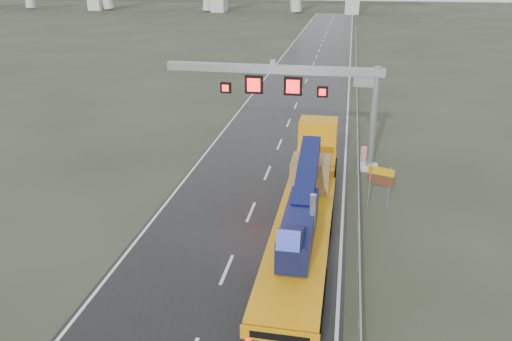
% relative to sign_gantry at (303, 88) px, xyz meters
% --- Properties ---
extents(ground, '(400.00, 400.00, 0.00)m').
position_rel_sign_gantry_xyz_m(ground, '(-2.10, -17.99, -5.61)').
color(ground, '#2A2F21').
rests_on(ground, ground).
extents(road, '(11.00, 200.00, 0.02)m').
position_rel_sign_gantry_xyz_m(road, '(-2.10, 22.01, -5.60)').
color(road, black).
rests_on(road, ground).
extents(guardrail, '(0.20, 140.00, 1.40)m').
position_rel_sign_gantry_xyz_m(guardrail, '(4.00, 12.01, -4.91)').
color(guardrail, gray).
rests_on(guardrail, ground).
extents(sign_gantry, '(14.90, 1.20, 7.42)m').
position_rel_sign_gantry_xyz_m(sign_gantry, '(0.00, 0.00, 0.00)').
color(sign_gantry, '#B0B1AC').
rests_on(sign_gantry, ground).
extents(heavy_haul_truck, '(2.97, 19.20, 4.50)m').
position_rel_sign_gantry_xyz_m(heavy_haul_truck, '(1.15, -7.85, -3.87)').
color(heavy_haul_truck, orange).
rests_on(heavy_haul_truck, ground).
extents(exit_sign_pair, '(1.51, 0.56, 2.68)m').
position_rel_sign_gantry_xyz_m(exit_sign_pair, '(5.12, -6.22, -3.74)').
color(exit_sign_pair, gray).
rests_on(exit_sign_pair, ground).
extents(striped_barrier, '(0.76, 0.55, 1.15)m').
position_rel_sign_gantry_xyz_m(striped_barrier, '(4.59, 1.42, -5.04)').
color(striped_barrier, red).
rests_on(striped_barrier, ground).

